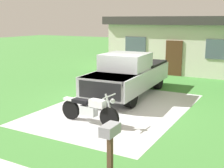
# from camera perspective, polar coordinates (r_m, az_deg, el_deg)

# --- Properties ---
(ground_plane) EXTENTS (80.00, 80.00, 0.00)m
(ground_plane) POSITION_cam_1_polar(r_m,az_deg,el_deg) (11.38, 1.08, -4.67)
(ground_plane) COLOR #417F37
(driveway_pad) EXTENTS (4.84, 7.09, 0.01)m
(driveway_pad) POSITION_cam_1_polar(r_m,az_deg,el_deg) (11.38, 1.08, -4.66)
(driveway_pad) COLOR #BCBCBC
(driveway_pad) RESTS_ON ground
(motorcycle) EXTENTS (2.21, 0.70, 1.09)m
(motorcycle) POSITION_cam_1_polar(r_m,az_deg,el_deg) (9.68, -4.32, -4.87)
(motorcycle) COLOR black
(motorcycle) RESTS_ON ground
(pickup_truck) EXTENTS (2.30, 5.72, 1.90)m
(pickup_truck) POSITION_cam_1_polar(r_m,az_deg,el_deg) (13.26, 3.38, 1.99)
(pickup_truck) COLOR black
(pickup_truck) RESTS_ON ground
(mailbox) EXTENTS (0.26, 0.48, 1.26)m
(mailbox) POSITION_cam_1_polar(r_m,az_deg,el_deg) (6.11, -0.39, -10.28)
(mailbox) COLOR #4C3823
(mailbox) RESTS_ON ground
(neighbor_house) EXTENTS (9.60, 5.60, 3.50)m
(neighbor_house) POSITION_cam_1_polar(r_m,az_deg,el_deg) (20.53, 13.98, 7.66)
(neighbor_house) COLOR beige
(neighbor_house) RESTS_ON ground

